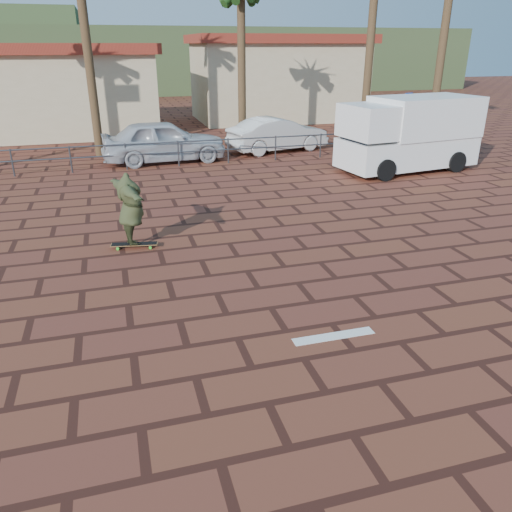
{
  "coord_description": "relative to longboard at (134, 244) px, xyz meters",
  "views": [
    {
      "loc": [
        -2.47,
        -7.61,
        4.42
      ],
      "look_at": [
        -0.12,
        0.6,
        0.8
      ],
      "focal_mm": 35.0,
      "sensor_mm": 36.0,
      "label": 1
    }
  ],
  "objects": [
    {
      "name": "paint_stripe",
      "position": [
        2.92,
        -4.88,
        -0.08
      ],
      "size": [
        1.4,
        0.22,
        0.01
      ],
      "primitive_type": "cube",
      "color": "white",
      "rests_on": "ground"
    },
    {
      "name": "longboard",
      "position": [
        0.0,
        0.0,
        0.0
      ],
      "size": [
        1.11,
        0.43,
        0.11
      ],
      "rotation": [
        0.0,
        0.0,
        -0.18
      ],
      "color": "olive",
      "rests_on": "ground"
    },
    {
      "name": "building_east",
      "position": [
        10.22,
        20.32,
        2.45
      ],
      "size": [
        10.6,
        6.6,
        5.0
      ],
      "color": "beige",
      "rests_on": "ground"
    },
    {
      "name": "hill_front",
      "position": [
        2.22,
        46.32,
        2.91
      ],
      "size": [
        70.0,
        18.0,
        6.0
      ],
      "primitive_type": "cube",
      "color": "#384C28",
      "rests_on": "ground"
    },
    {
      "name": "building_west",
      "position": [
        -3.78,
        18.32,
        2.19
      ],
      "size": [
        12.6,
        7.6,
        4.5
      ],
      "color": "beige",
      "rests_on": "ground"
    },
    {
      "name": "campervan",
      "position": [
        10.47,
        5.28,
        1.32
      ],
      "size": [
        5.42,
        2.86,
        2.68
      ],
      "rotation": [
        0.0,
        0.0,
        0.14
      ],
      "color": "white",
      "rests_on": "ground"
    },
    {
      "name": "ground",
      "position": [
        2.22,
        -3.68,
        -0.09
      ],
      "size": [
        120.0,
        120.0,
        0.0
      ],
      "primitive_type": "plane",
      "color": "#5F2B1F",
      "rests_on": "ground"
    },
    {
      "name": "car_white",
      "position": [
        6.91,
        10.16,
        0.65
      ],
      "size": [
        4.74,
        2.55,
        1.48
      ],
      "primitive_type": "imported",
      "rotation": [
        0.0,
        0.0,
        1.8
      ],
      "color": "silver",
      "rests_on": "ground"
    },
    {
      "name": "street_sign",
      "position": [
        12.18,
        8.32,
        1.69
      ],
      "size": [
        0.48,
        0.26,
        2.54
      ],
      "rotation": [
        0.0,
        0.0,
        0.44
      ],
      "color": "gray",
      "rests_on": "ground"
    },
    {
      "name": "skateboarder",
      "position": [
        -0.0,
        0.0,
        0.87
      ],
      "size": [
        1.07,
        2.17,
        1.71
      ],
      "primitive_type": "imported",
      "rotation": [
        0.0,
        0.0,
        1.82
      ],
      "color": "#363C20",
      "rests_on": "longboard"
    },
    {
      "name": "guardrail",
      "position": [
        2.22,
        8.32,
        0.59
      ],
      "size": [
        24.06,
        0.06,
        1.0
      ],
      "color": "#47494F",
      "rests_on": "ground"
    },
    {
      "name": "car_silver",
      "position": [
        1.79,
        9.32,
        0.75
      ],
      "size": [
        5.03,
        2.25,
        1.68
      ],
      "primitive_type": "imported",
      "rotation": [
        0.0,
        0.0,
        1.63
      ],
      "color": "silver",
      "rests_on": "ground"
    }
  ]
}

